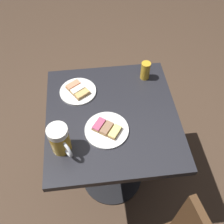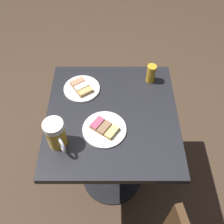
{
  "view_description": "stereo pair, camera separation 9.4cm",
  "coord_description": "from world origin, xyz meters",
  "views": [
    {
      "loc": [
        -0.09,
        -0.79,
        1.83
      ],
      "look_at": [
        0.0,
        0.0,
        0.79
      ],
      "focal_mm": 41.11,
      "sensor_mm": 36.0,
      "label": 1
    },
    {
      "loc": [
        0.0,
        -0.8,
        1.83
      ],
      "look_at": [
        0.0,
        0.0,
        0.79
      ],
      "focal_mm": 41.11,
      "sensor_mm": 36.0,
      "label": 2
    }
  ],
  "objects": [
    {
      "name": "ground_plane",
      "position": [
        0.0,
        0.0,
        0.0
      ],
      "size": [
        6.0,
        6.0,
        0.0
      ],
      "primitive_type": "plane",
      "color": "#4C3828"
    },
    {
      "name": "plate_near",
      "position": [
        -0.04,
        -0.1,
        0.78
      ],
      "size": [
        0.22,
        0.22,
        0.03
      ],
      "color": "white",
      "rests_on": "cafe_table"
    },
    {
      "name": "cafe_table",
      "position": [
        0.0,
        0.0,
        0.59
      ],
      "size": [
        0.68,
        0.72,
        0.77
      ],
      "color": "black",
      "rests_on": "ground_plane"
    },
    {
      "name": "plate_far",
      "position": [
        -0.17,
        0.18,
        0.78
      ],
      "size": [
        0.2,
        0.2,
        0.03
      ],
      "color": "white",
      "rests_on": "cafe_table"
    },
    {
      "name": "beer_mug",
      "position": [
        -0.25,
        -0.17,
        0.85
      ],
      "size": [
        0.1,
        0.14,
        0.16
      ],
      "color": "gold",
      "rests_on": "cafe_table"
    },
    {
      "name": "beer_glass_small",
      "position": [
        0.22,
        0.25,
        0.83
      ],
      "size": [
        0.05,
        0.05,
        0.11
      ],
      "primitive_type": "cylinder",
      "color": "gold",
      "rests_on": "cafe_table"
    }
  ]
}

